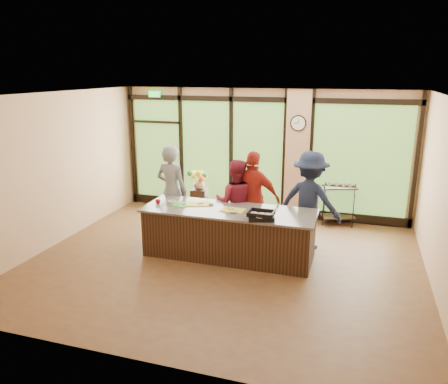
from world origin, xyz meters
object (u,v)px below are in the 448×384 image
Objects in this scene: cook_right at (310,201)px; bar_cart at (339,199)px; island_base at (229,234)px; roasting_pan at (261,217)px; flower_stand at (199,204)px; cook_left at (172,191)px.

cook_right reaches higher than bar_cart.
roasting_pan reaches higher than island_base.
cook_right is at bearing -27.84° from flower_stand.
island_base is 0.94m from roasting_pan.
cook_left is at bearing 136.90° from roasting_pan.
roasting_pan is 0.61× the size of flower_stand.
island_base is 1.60× the size of cook_left.
cook_left is 1.36m from flower_stand.
island_base is 3.08m from bar_cart.
roasting_pan is at bearing -131.75° from bar_cart.
island_base is 1.69m from cook_left.
cook_left is 2.39m from roasting_pan.
island_base is at bearing 164.38° from cook_left.
island_base is at bearing 135.50° from roasting_pan.
bar_cart is (1.86, 2.45, 0.15)m from island_base.
cook_left is at bearing 154.34° from island_base.
cook_right reaches higher than roasting_pan.
island_base is 2.30m from flower_stand.
cook_left is (-1.45, 0.70, 0.53)m from island_base.
roasting_pan is at bearing -55.21° from flower_stand.
roasting_pan is at bearing 163.70° from cook_left.
roasting_pan is 3.07m from bar_cart.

